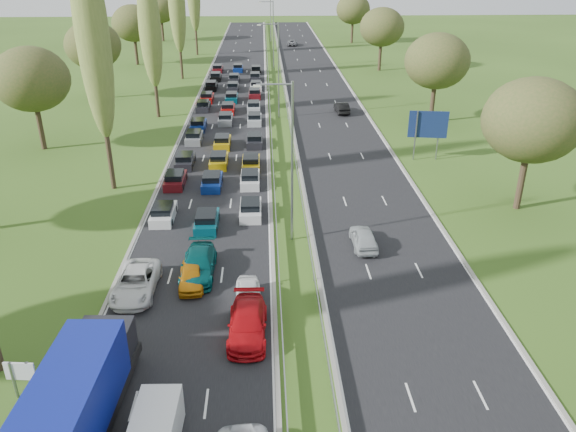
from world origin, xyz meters
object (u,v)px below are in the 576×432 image
object	(u,v)px
blue_lorry	(82,392)
direction_sign	(428,127)
info_sign	(21,375)
near_car_2	(136,282)

from	to	relation	value
blue_lorry	direction_sign	bearing A→B (deg)	57.85
blue_lorry	direction_sign	distance (m)	43.87
blue_lorry	info_sign	distance (m)	4.27
info_sign	direction_sign	xyz separation A→B (m)	(28.80, 33.78, 2.20)
blue_lorry	info_sign	size ratio (longest dim) A/B	4.60
blue_lorry	direction_sign	size ratio (longest dim) A/B	1.86
near_car_2	info_sign	distance (m)	9.87
info_sign	direction_sign	distance (m)	44.45
near_car_2	blue_lorry	distance (m)	11.37
near_car_2	info_sign	xyz separation A→B (m)	(-3.59, -9.17, 0.59)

